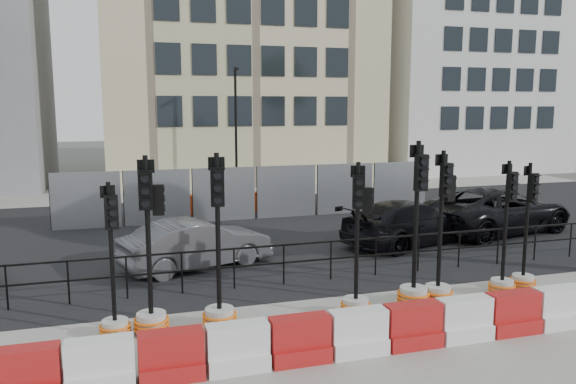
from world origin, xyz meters
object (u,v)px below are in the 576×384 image
object	(u,v)px
traffic_signal_a	(114,307)
traffic_signal_d	(357,281)
car_c	(410,223)
traffic_signal_h	(524,265)

from	to	relation	value
traffic_signal_a	traffic_signal_d	distance (m)	4.69
traffic_signal_d	car_c	bearing A→B (deg)	68.84
traffic_signal_h	car_c	distance (m)	4.69
traffic_signal_d	car_c	size ratio (longest dim) A/B	0.62
traffic_signal_d	traffic_signal_h	bearing A→B (deg)	22.36
traffic_signal_h	car_c	world-z (taller)	traffic_signal_h
traffic_signal_a	traffic_signal_d	size ratio (longest dim) A/B	0.92
traffic_signal_a	traffic_signal_h	distance (m)	9.06
traffic_signal_a	car_c	size ratio (longest dim) A/B	0.57
traffic_signal_a	car_c	xyz separation A→B (m)	(8.69, 4.80, 0.08)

